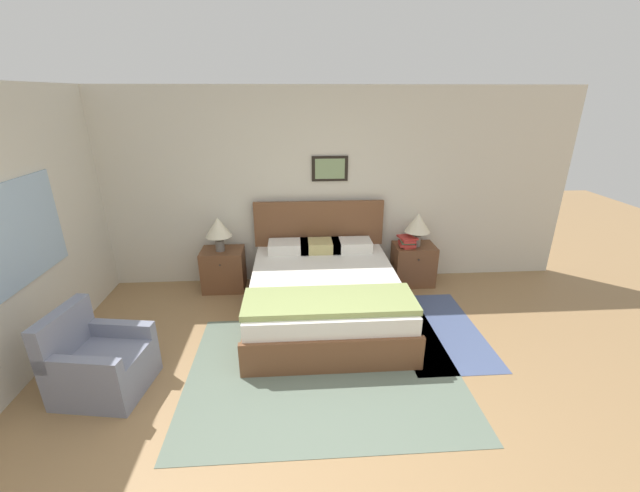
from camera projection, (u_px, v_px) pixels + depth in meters
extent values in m
plane|color=#99754C|center=(305.00, 458.00, 2.87)|extent=(16.00, 16.00, 0.00)
cube|color=beige|center=(297.00, 189.00, 5.23)|extent=(7.46, 0.06, 2.60)
cube|color=black|center=(330.00, 169.00, 5.12)|extent=(0.47, 0.02, 0.33)
cube|color=gray|center=(330.00, 169.00, 5.11)|extent=(0.39, 0.00, 0.26)
cube|color=beige|center=(24.00, 231.00, 3.65)|extent=(0.06, 5.42, 2.60)
cube|color=slate|center=(324.00, 371.00, 3.76)|extent=(2.58, 1.93, 0.01)
cube|color=#47567F|center=(437.00, 329.00, 4.44)|extent=(0.92, 1.59, 0.01)
cube|color=brown|center=(324.00, 307.00, 4.63)|extent=(1.74, 2.06, 0.28)
cube|color=brown|center=(333.00, 344.00, 3.64)|extent=(1.74, 0.06, 0.08)
cube|color=white|center=(325.00, 286.00, 4.54)|extent=(1.67, 1.97, 0.26)
cube|color=brown|center=(319.00, 223.00, 5.30)|extent=(1.74, 0.06, 0.62)
cube|color=#8E9E5B|center=(330.00, 301.00, 3.88)|extent=(1.71, 0.58, 0.06)
cube|color=white|center=(288.00, 247.00, 5.15)|extent=(0.52, 0.32, 0.14)
cube|color=white|center=(352.00, 245.00, 5.20)|extent=(0.52, 0.32, 0.14)
cube|color=tan|center=(320.00, 246.00, 5.18)|extent=(0.52, 0.32, 0.14)
cube|color=gray|center=(105.00, 371.00, 3.48)|extent=(0.80, 0.75, 0.39)
cube|color=gray|center=(63.00, 332.00, 3.36)|extent=(0.22, 0.66, 0.40)
cube|color=gray|center=(117.00, 329.00, 3.63)|extent=(0.71, 0.21, 0.14)
cube|color=gray|center=(78.00, 367.00, 3.13)|extent=(0.71, 0.21, 0.14)
cube|color=brown|center=(224.00, 269.00, 5.28)|extent=(0.55, 0.41, 0.56)
sphere|color=#332D28|center=(220.00, 265.00, 5.02)|extent=(0.02, 0.02, 0.02)
cube|color=brown|center=(413.00, 264.00, 5.44)|extent=(0.55, 0.41, 0.56)
sphere|color=#332D28|center=(419.00, 260.00, 5.18)|extent=(0.02, 0.02, 0.02)
cylinder|color=slate|center=(220.00, 245.00, 5.13)|extent=(0.11, 0.11, 0.15)
cylinder|color=slate|center=(219.00, 238.00, 5.09)|extent=(0.02, 0.02, 0.06)
cone|color=beige|center=(218.00, 227.00, 5.03)|extent=(0.34, 0.34, 0.25)
cylinder|color=slate|center=(416.00, 241.00, 5.29)|extent=(0.11, 0.11, 0.15)
cylinder|color=slate|center=(417.00, 234.00, 5.25)|extent=(0.02, 0.02, 0.06)
cone|color=beige|center=(418.00, 223.00, 5.20)|extent=(0.34, 0.34, 0.25)
cube|color=#B7332D|center=(407.00, 246.00, 5.29)|extent=(0.19, 0.23, 0.02)
cube|color=#B7332D|center=(407.00, 244.00, 5.27)|extent=(0.23, 0.24, 0.04)
cube|color=#4C7551|center=(407.00, 241.00, 5.26)|extent=(0.18, 0.21, 0.03)
cube|color=#B7332D|center=(407.00, 239.00, 5.25)|extent=(0.17, 0.28, 0.03)
cube|color=#B7332D|center=(407.00, 237.00, 5.24)|extent=(0.26, 0.26, 0.02)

